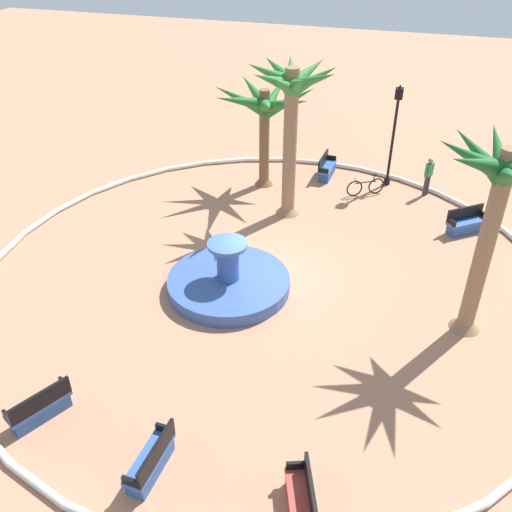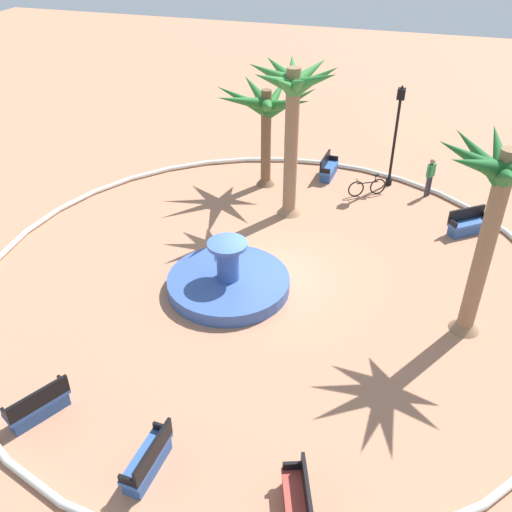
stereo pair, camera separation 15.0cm
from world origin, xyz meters
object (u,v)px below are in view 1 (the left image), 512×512
(fountain, at_px, (229,282))
(person_cyclist_helmet, at_px, (428,175))
(bicycle_red_frame, at_px, (366,187))
(palm_tree_by_curb, at_px, (291,103))
(bench_west, at_px, (466,224))
(palm_tree_mid_plaza, at_px, (501,191))
(bench_east, at_px, (302,504))
(bench_north, at_px, (326,169))
(bench_southwest, at_px, (151,462))
(bench_southeast, at_px, (40,408))
(palm_tree_near_fountain, at_px, (264,109))
(lamppost, at_px, (394,128))

(fountain, bearing_deg, person_cyclist_helmet, -123.94)
(bicycle_red_frame, bearing_deg, person_cyclist_helmet, -163.67)
(palm_tree_by_curb, bearing_deg, bench_west, -176.10)
(palm_tree_mid_plaza, bearing_deg, fountain, 1.26)
(bench_east, xyz_separation_m, bench_north, (2.56, -16.54, 0.00))
(fountain, relative_size, bicycle_red_frame, 2.67)
(fountain, xyz_separation_m, bench_southwest, (-0.58, 7.08, 0.07))
(bench_north, height_order, bench_southeast, same)
(bench_east, bearing_deg, bench_southeast, -5.66)
(palm_tree_near_fountain, distance_m, bench_east, 16.07)
(fountain, distance_m, bench_southeast, 7.01)
(palm_tree_near_fountain, bearing_deg, bicycle_red_frame, -176.65)
(palm_tree_by_curb, bearing_deg, palm_tree_mid_plaza, 141.64)
(palm_tree_near_fountain, bearing_deg, palm_tree_by_curb, 126.43)
(palm_tree_mid_plaza, distance_m, bench_east, 9.11)
(bicycle_red_frame, bearing_deg, palm_tree_near_fountain, 3.35)
(fountain, height_order, palm_tree_mid_plaza, palm_tree_mid_plaza)
(fountain, relative_size, bench_west, 2.56)
(bench_southeast, bearing_deg, lamppost, -113.80)
(fountain, height_order, bench_southeast, fountain)
(palm_tree_by_curb, relative_size, bench_southwest, 3.75)
(bench_west, height_order, lamppost, lamppost)
(fountain, xyz_separation_m, lamppost, (-4.23, -9.38, 2.32))
(bench_west, bearing_deg, bench_southeast, 50.58)
(fountain, xyz_separation_m, palm_tree_mid_plaza, (-7.46, -0.16, 4.35))
(palm_tree_by_curb, height_order, bench_southeast, palm_tree_by_curb)
(bench_north, bearing_deg, bench_southeast, 75.04)
(bench_west, height_order, bicycle_red_frame, bench_west)
(palm_tree_mid_plaza, distance_m, bench_southeast, 12.89)
(palm_tree_mid_plaza, relative_size, lamppost, 1.36)
(bench_west, xyz_separation_m, lamppost, (3.29, -3.33, 2.26))
(bench_east, bearing_deg, bicycle_red_frame, -87.65)
(palm_tree_near_fountain, relative_size, bench_southeast, 2.73)
(bench_north, bearing_deg, bench_southwest, 86.83)
(palm_tree_by_curb, height_order, bench_east, palm_tree_by_curb)
(bench_west, relative_size, lamppost, 0.35)
(palm_tree_by_curb, bearing_deg, bench_east, 105.15)
(palm_tree_by_curb, xyz_separation_m, bench_north, (-0.87, -3.84, -4.20))
(lamppost, xyz_separation_m, person_cyclist_helmet, (-1.69, 0.58, -1.65))
(palm_tree_mid_plaza, distance_m, bicycle_red_frame, 9.84)
(lamppost, bearing_deg, person_cyclist_helmet, 160.99)
(bench_west, relative_size, bench_north, 0.97)
(palm_tree_mid_plaza, xyz_separation_m, bench_east, (3.40, 7.29, -4.29))
(palm_tree_mid_plaza, height_order, bicycle_red_frame, palm_tree_mid_plaza)
(bench_southwest, xyz_separation_m, lamppost, (-3.65, -16.46, 2.26))
(bench_east, bearing_deg, fountain, -60.33)
(palm_tree_by_curb, relative_size, bicycle_red_frame, 4.04)
(fountain, relative_size, palm_tree_mid_plaza, 0.67)
(palm_tree_near_fountain, relative_size, person_cyclist_helmet, 2.65)
(palm_tree_near_fountain, height_order, person_cyclist_helmet, palm_tree_near_fountain)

